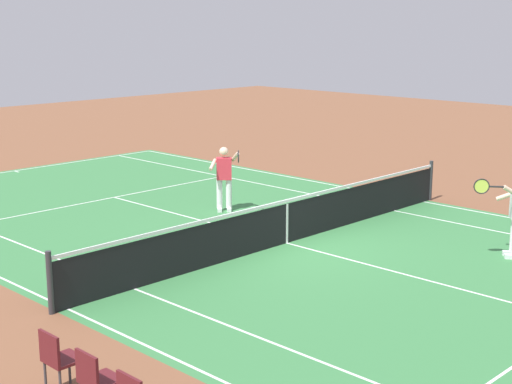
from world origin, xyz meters
The scene contains 8 objects.
ground_plane centered at (0.00, 0.00, 0.00)m, with size 60.00×60.00×0.00m, color brown.
court_slab centered at (0.00, 0.00, 0.00)m, with size 24.20×11.40×0.00m, color #387A42.
court_line_markings centered at (0.00, 0.00, 0.00)m, with size 23.85×11.05×0.01m.
tennis_net centered at (0.00, 0.00, 0.49)m, with size 0.10×11.70×1.08m.
tennis_player_near centered at (3.08, -1.06, 0.93)m, with size 1.15×0.75×1.70m.
tennis_ball centered at (1.93, 3.82, 0.03)m, with size 0.07×0.07×0.07m, color #CCE01E.
spectator_chair_3 centered at (-3.41, 7.22, 0.52)m, with size 0.44×0.44×0.88m.
spectator_chair_4 centered at (-2.57, 7.22, 0.52)m, with size 0.44×0.44×0.88m.
Camera 1 is at (-10.75, 11.98, 4.72)m, focal length 53.76 mm.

